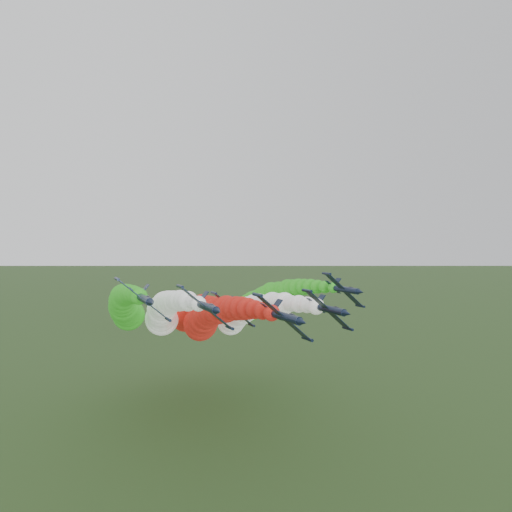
# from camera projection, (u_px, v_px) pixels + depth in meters

# --- Properties ---
(ground) EXTENTS (3000.00, 3000.00, 0.00)m
(ground) POSITION_uv_depth(u_px,v_px,m) (281.00, 511.00, 87.40)
(ground) COLOR #2F4D22
(ground) RESTS_ON ground
(jet_lead) EXTENTS (18.76, 84.63, 21.48)m
(jet_lead) POSITION_uv_depth(u_px,v_px,m) (206.00, 320.00, 126.60)
(jet_lead) COLOR black
(jet_lead) RESTS_ON ground
(jet_inner_left) EXTENTS (18.58, 84.45, 21.30)m
(jet_inner_left) POSITION_uv_depth(u_px,v_px,m) (163.00, 313.00, 132.12)
(jet_inner_left) COLOR black
(jet_inner_left) RESTS_ON ground
(jet_inner_right) EXTENTS (18.78, 84.65, 21.50)m
(jet_inner_right) POSITION_uv_depth(u_px,v_px,m) (242.00, 314.00, 137.18)
(jet_inner_right) COLOR black
(jet_inner_right) RESTS_ON ground
(jet_outer_left) EXTENTS (18.58, 84.46, 21.31)m
(jet_outer_left) POSITION_uv_depth(u_px,v_px,m) (126.00, 308.00, 133.70)
(jet_outer_left) COLOR black
(jet_outer_left) RESTS_ON ground
(jet_outer_right) EXTENTS (18.62, 84.49, 21.34)m
(jet_outer_right) POSITION_uv_depth(u_px,v_px,m) (260.00, 301.00, 155.57)
(jet_outer_right) COLOR black
(jet_outer_right) RESTS_ON ground
(jet_trail) EXTENTS (18.51, 84.39, 21.24)m
(jet_trail) POSITION_uv_depth(u_px,v_px,m) (187.00, 313.00, 153.84)
(jet_trail) COLOR black
(jet_trail) RESTS_ON ground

